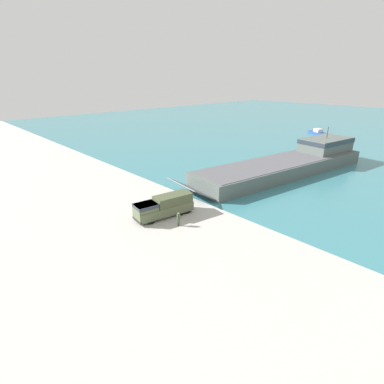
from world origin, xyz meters
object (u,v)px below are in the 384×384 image
at_px(military_truck, 164,206).
at_px(moored_boat_b, 319,133).
at_px(landing_craft, 292,161).
at_px(mooring_bollard, 174,193).
at_px(moored_boat_a, 329,139).
at_px(soldier_on_ramp, 178,218).

height_order(military_truck, moored_boat_b, military_truck).
distance_m(landing_craft, moored_boat_b, 44.98).
distance_m(landing_craft, mooring_bollard, 26.45).
bearing_deg(moored_boat_a, moored_boat_b, 116.46).
bearing_deg(moored_boat_b, landing_craft, 47.57).
xyz_separation_m(landing_craft, soldier_on_ramp, (2.48, -31.87, -0.88)).
bearing_deg(military_truck, landing_craft, -173.14).
distance_m(soldier_on_ramp, mooring_bollard, 10.20).
relative_size(soldier_on_ramp, moored_boat_a, 0.29).
distance_m(soldier_on_ramp, moored_boat_a, 68.33).
xyz_separation_m(soldier_on_ramp, moored_boat_b, (-16.96, 74.44, -0.44)).
height_order(landing_craft, soldier_on_ramp, landing_craft).
bearing_deg(landing_craft, moored_boat_b, 117.02).
bearing_deg(moored_boat_b, mooring_bollard, 36.11).
bearing_deg(landing_craft, mooring_bollard, -94.21).
height_order(military_truck, mooring_bollard, military_truck).
bearing_deg(moored_boat_a, military_truck, -99.68).
xyz_separation_m(landing_craft, moored_boat_b, (-14.48, 42.56, -1.31)).
distance_m(military_truck, soldier_on_ramp, 3.43).
height_order(landing_craft, moored_boat_a, landing_craft).
relative_size(military_truck, mooring_bollard, 10.37).
distance_m(moored_boat_a, moored_boat_b, 9.39).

